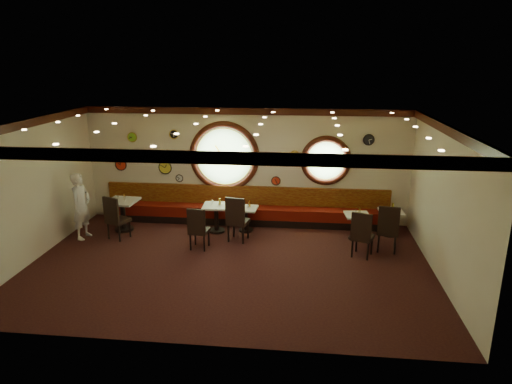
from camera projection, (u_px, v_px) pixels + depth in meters
name	position (u px, v px, depth m)	size (l,w,h in m)	color
floor	(229.00, 265.00, 10.28)	(9.00, 6.00, 0.00)	black
ceiling	(227.00, 123.00, 9.37)	(9.00, 6.00, 0.02)	gold
wall_back	(246.00, 166.00, 12.69)	(9.00, 0.02, 3.20)	beige
wall_front	(195.00, 255.00, 6.97)	(9.00, 0.02, 3.20)	beige
wall_left	(31.00, 191.00, 10.29)	(0.02, 6.00, 3.20)	beige
wall_right	(444.00, 204.00, 9.36)	(0.02, 6.00, 3.20)	beige
molding_back	(245.00, 111.00, 12.21)	(9.00, 0.10, 0.18)	#361209
molding_front	(192.00, 157.00, 6.59)	(9.00, 0.10, 0.18)	#361209
molding_left	(24.00, 124.00, 9.86)	(0.10, 6.00, 0.18)	#361209
molding_right	(450.00, 131.00, 8.94)	(0.10, 6.00, 0.18)	#361209
banquette_base	(245.00, 220.00, 12.85)	(8.00, 0.55, 0.20)	black
banquette_seat	(245.00, 211.00, 12.78)	(8.00, 0.55, 0.30)	#580D07
banquette_back	(246.00, 196.00, 12.87)	(8.00, 0.10, 0.55)	#5C1007
porthole_left_glass	(224.00, 156.00, 12.67)	(1.66, 1.66, 0.02)	#7EB36B
porthole_left_frame	(224.00, 157.00, 12.66)	(1.98, 1.98, 0.18)	#361209
porthole_left_ring	(224.00, 157.00, 12.63)	(1.61, 1.61, 0.03)	gold
porthole_right_glass	(326.00, 161.00, 12.40)	(1.10, 1.10, 0.02)	#7EB36B
porthole_right_frame	(326.00, 161.00, 12.39)	(1.38, 1.38, 0.18)	#361209
porthole_right_ring	(326.00, 161.00, 12.36)	(1.09, 1.09, 0.03)	gold
wall_clock_0	(276.00, 181.00, 12.68)	(0.24, 0.24, 0.03)	red
wall_clock_1	(180.00, 178.00, 12.96)	(0.20, 0.20, 0.03)	silver
wall_clock_2	(165.00, 167.00, 12.92)	(0.36, 0.36, 0.03)	yellow
wall_clock_3	(295.00, 155.00, 12.41)	(0.22, 0.22, 0.03)	#F0D650
wall_clock_4	(132.00, 137.00, 12.77)	(0.26, 0.26, 0.03)	#85D52A
wall_clock_5	(121.00, 165.00, 13.04)	(0.32, 0.32, 0.03)	red
wall_clock_6	(174.00, 134.00, 12.61)	(0.24, 0.24, 0.03)	black
wall_clock_7	(369.00, 140.00, 12.08)	(0.28, 0.28, 0.03)	black
table_a	(123.00, 211.00, 12.21)	(0.82, 0.82, 0.85)	black
table_b	(216.00, 215.00, 12.12)	(0.72, 0.72, 0.75)	black
table_c	(246.00, 216.00, 12.18)	(0.64, 0.64, 0.66)	black
table_d	(357.00, 224.00, 11.64)	(0.67, 0.67, 0.67)	black
table_e	(390.00, 220.00, 11.90)	(0.62, 0.62, 0.67)	black
chair_a	(115.00, 215.00, 11.55)	(0.63, 0.63, 0.71)	black
chair_b	(198.00, 226.00, 10.94)	(0.49, 0.49, 0.66)	black
chair_c	(237.00, 216.00, 11.39)	(0.59, 0.59, 0.74)	black
chair_d	(362.00, 232.00, 10.49)	(0.61, 0.61, 0.69)	black
chair_e	(388.00, 226.00, 10.79)	(0.57, 0.57, 0.72)	black
condiment_a_salt	(118.00, 197.00, 12.20)	(0.04, 0.04, 0.10)	silver
condiment_b_salt	(212.00, 202.00, 12.11)	(0.04, 0.04, 0.11)	silver
condiment_c_salt	(244.00, 205.00, 12.19)	(0.03, 0.03, 0.09)	silver
condiment_d_salt	(356.00, 212.00, 11.59)	(0.04, 0.04, 0.10)	silver
condiment_a_pepper	(125.00, 198.00, 12.11)	(0.04, 0.04, 0.11)	silver
condiment_b_pepper	(219.00, 204.00, 12.00)	(0.03, 0.03, 0.09)	silver
condiment_c_pepper	(248.00, 206.00, 12.09)	(0.04, 0.04, 0.11)	silver
condiment_d_pepper	(360.00, 212.00, 11.56)	(0.04, 0.04, 0.11)	silver
condiment_a_bottle	(125.00, 197.00, 12.15)	(0.05, 0.05, 0.15)	gold
condiment_b_bottle	(220.00, 202.00, 12.05)	(0.05, 0.05, 0.17)	gold
condiment_c_bottle	(249.00, 204.00, 12.17)	(0.06, 0.06, 0.18)	#CB852F
condiment_d_bottle	(360.00, 211.00, 11.59)	(0.05, 0.05, 0.16)	gold
condiment_e_salt	(389.00, 209.00, 11.86)	(0.03, 0.03, 0.09)	silver
condiment_e_pepper	(394.00, 210.00, 11.78)	(0.03, 0.03, 0.09)	silver
condiment_e_bottle	(393.00, 206.00, 11.91)	(0.05, 0.05, 0.17)	gold
waiter	(81.00, 206.00, 11.61)	(0.63, 0.41, 1.72)	white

